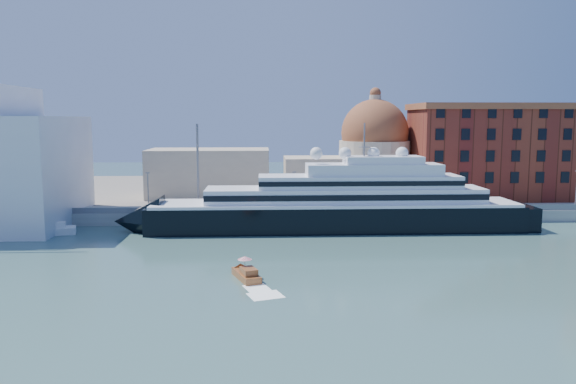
{
  "coord_description": "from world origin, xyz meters",
  "views": [
    {
      "loc": [
        -6.6,
        -84.07,
        21.41
      ],
      "look_at": [
        -1.9,
        18.0,
        8.16
      ],
      "focal_mm": 35.0,
      "sensor_mm": 36.0,
      "label": 1
    }
  ],
  "objects": [
    {
      "name": "land",
      "position": [
        0.0,
        75.0,
        1.0
      ],
      "size": [
        260.0,
        72.0,
        2.0
      ],
      "primitive_type": "cube",
      "color": "slate",
      "rests_on": "ground"
    },
    {
      "name": "church",
      "position": [
        6.39,
        57.72,
        10.91
      ],
      "size": [
        66.0,
        18.0,
        25.5
      ],
      "color": "beige",
      "rests_on": "land"
    },
    {
      "name": "superyacht",
      "position": [
        5.24,
        23.0,
        4.19
      ],
      "size": [
        81.18,
        11.25,
        24.26
      ],
      "color": "black",
      "rests_on": "ground"
    },
    {
      "name": "service_barge",
      "position": [
        -46.99,
        20.72,
        0.7
      ],
      "size": [
        11.44,
        6.55,
        2.44
      ],
      "rotation": [
        0.0,
        0.0,
        0.29
      ],
      "color": "white",
      "rests_on": "ground"
    },
    {
      "name": "quay",
      "position": [
        0.0,
        34.0,
        1.25
      ],
      "size": [
        180.0,
        10.0,
        2.5
      ],
      "primitive_type": "cube",
      "color": "gray",
      "rests_on": "ground"
    },
    {
      "name": "ground",
      "position": [
        0.0,
        0.0,
        0.0
      ],
      "size": [
        400.0,
        400.0,
        0.0
      ],
      "primitive_type": "plane",
      "color": "#335958",
      "rests_on": "ground"
    },
    {
      "name": "quay_fence",
      "position": [
        0.0,
        29.5,
        3.1
      ],
      "size": [
        180.0,
        0.1,
        1.2
      ],
      "primitive_type": "cube",
      "color": "slate",
      "rests_on": "quay"
    },
    {
      "name": "warehouse",
      "position": [
        52.0,
        52.0,
        13.79
      ],
      "size": [
        43.0,
        19.0,
        23.25
      ],
      "color": "maroon",
      "rests_on": "land"
    },
    {
      "name": "water_taxi",
      "position": [
        -8.79,
        -10.42,
        0.76
      ],
      "size": [
        4.3,
        7.05,
        3.18
      ],
      "rotation": [
        0.0,
        0.0,
        0.33
      ],
      "color": "brown",
      "rests_on": "ground"
    },
    {
      "name": "lamp_posts",
      "position": [
        -12.67,
        32.27,
        9.84
      ],
      "size": [
        120.8,
        2.4,
        18.0
      ],
      "color": "slate",
      "rests_on": "quay"
    }
  ]
}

